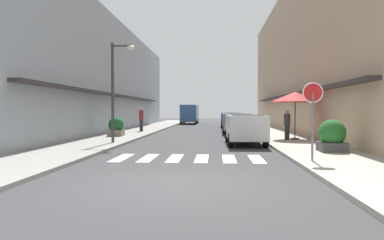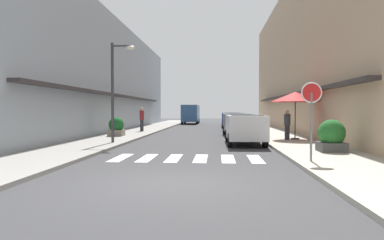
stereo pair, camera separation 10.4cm
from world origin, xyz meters
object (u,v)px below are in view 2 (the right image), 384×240
object	(u,v)px
parked_car_near	(245,126)
pedestrian_walking_far	(142,119)
parked_car_distant	(231,118)
delivery_van	(191,113)
planter_corner	(332,136)
pedestrian_walking_near	(287,124)
parked_car_mid	(238,122)
street_lamp	(116,81)
planter_midblock	(116,127)
cafe_umbrella	(295,97)
round_street_sign	(311,101)
parked_car_far	(234,120)

from	to	relation	value
parked_car_near	pedestrian_walking_far	distance (m)	11.25
parked_car_distant	delivery_van	xyz separation A→B (m)	(-4.69, 8.95, 0.48)
delivery_van	planter_corner	distance (m)	31.50
pedestrian_walking_near	parked_car_mid	bearing A→B (deg)	-136.59
street_lamp	planter_midblock	distance (m)	5.13
cafe_umbrella	planter_corner	distance (m)	6.12
planter_midblock	parked_car_distant	bearing A→B (deg)	61.72
street_lamp	parked_car_distant	bearing A→B (deg)	71.09
street_lamp	cafe_umbrella	xyz separation A→B (m)	(9.18, 2.65, -0.71)
parked_car_distant	street_lamp	world-z (taller)	street_lamp
parked_car_mid	street_lamp	distance (m)	9.15
planter_corner	delivery_van	bearing A→B (deg)	104.13
delivery_van	planter_corner	size ratio (longest dim) A/B	4.41
parked_car_near	round_street_sign	size ratio (longest dim) A/B	1.79
parked_car_mid	cafe_umbrella	world-z (taller)	cafe_umbrella
pedestrian_walking_near	pedestrian_walking_far	size ratio (longest dim) A/B	0.89
parked_car_distant	pedestrian_walking_far	world-z (taller)	pedestrian_walking_far
planter_midblock	pedestrian_walking_near	size ratio (longest dim) A/B	0.73
round_street_sign	street_lamp	size ratio (longest dim) A/B	0.50
parked_car_mid	cafe_umbrella	distance (m)	4.87
parked_car_far	pedestrian_walking_near	world-z (taller)	pedestrian_walking_near
round_street_sign	planter_midblock	xyz separation A→B (m)	(-9.10, 10.20, -1.32)
parked_car_near	planter_midblock	xyz separation A→B (m)	(-7.56, 3.73, -0.24)
round_street_sign	street_lamp	xyz separation A→B (m)	(-7.84, 5.88, 1.14)
cafe_umbrella	round_street_sign	bearing A→B (deg)	-98.96
parked_car_far	planter_midblock	size ratio (longest dim) A/B	3.45
parked_car_mid	pedestrian_walking_far	world-z (taller)	pedestrian_walking_far
parked_car_mid	planter_corner	size ratio (longest dim) A/B	3.27
parked_car_near	cafe_umbrella	size ratio (longest dim) A/B	1.64
parked_car_mid	parked_car_far	xyz separation A→B (m)	(-0.00, 5.85, 0.00)
parked_car_mid	parked_car_near	bearing A→B (deg)	-90.00
parked_car_mid	planter_corner	xyz separation A→B (m)	(3.00, -9.48, -0.21)
parked_car_distant	round_street_sign	xyz separation A→B (m)	(1.54, -24.25, 1.07)
cafe_umbrella	planter_midblock	xyz separation A→B (m)	(-10.45, 1.67, -1.75)
parked_car_distant	parked_car_mid	bearing A→B (deg)	-90.00
street_lamp	pedestrian_walking_near	world-z (taller)	street_lamp
parked_car_distant	pedestrian_walking_near	world-z (taller)	pedestrian_walking_near
parked_car_far	planter_corner	bearing A→B (deg)	-78.93
cafe_umbrella	planter_midblock	size ratio (longest dim) A/B	2.31
parked_car_distant	delivery_van	bearing A→B (deg)	117.64
parked_car_mid	cafe_umbrella	size ratio (longest dim) A/B	1.50
parked_car_far	planter_corner	world-z (taller)	parked_car_far
delivery_van	street_lamp	distance (m)	27.43
cafe_umbrella	planter_corner	size ratio (longest dim) A/B	2.19
street_lamp	planter_corner	xyz separation A→B (m)	(9.29, -3.22, -2.43)
street_lamp	planter_midblock	world-z (taller)	street_lamp
round_street_sign	parked_car_distant	bearing A→B (deg)	93.64
parked_car_mid	street_lamp	xyz separation A→B (m)	(-6.29, -6.26, 2.21)
pedestrian_walking_near	pedestrian_walking_far	bearing A→B (deg)	-113.77
street_lamp	cafe_umbrella	distance (m)	9.58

